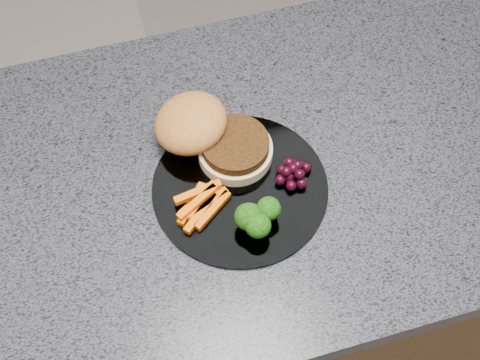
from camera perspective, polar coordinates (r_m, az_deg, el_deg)
name	(u,v)px	position (r m, az deg, el deg)	size (l,w,h in m)	color
island_cabinet	(235,287)	(1.43, -0.43, -9.12)	(1.20, 0.60, 0.86)	#54371C
countertop	(233,178)	(1.02, -0.59, 0.18)	(1.20, 0.60, 0.04)	#494953
plate	(240,188)	(0.99, 0.00, -0.68)	(0.26, 0.26, 0.01)	white
burger	(207,134)	(1.00, -2.87, 3.96)	(0.20, 0.20, 0.06)	beige
carrot_sticks	(201,203)	(0.96, -3.38, -2.01)	(0.09, 0.08, 0.02)	#FB6804
broccoli	(257,218)	(0.93, 1.46, -3.22)	(0.07, 0.06, 0.05)	#5E9636
grape_bunch	(293,173)	(0.98, 4.56, 0.62)	(0.06, 0.05, 0.03)	black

